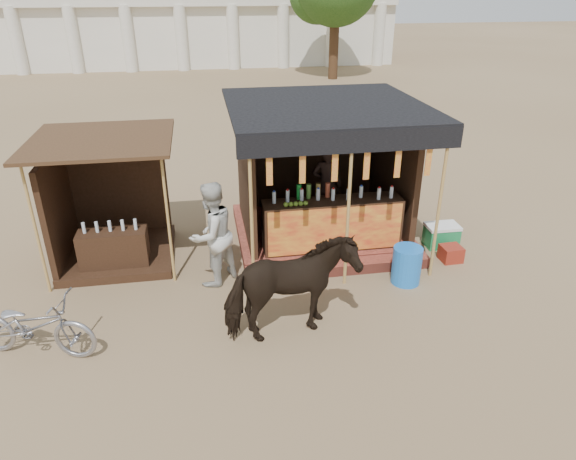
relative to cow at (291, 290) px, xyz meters
The scene contains 9 objects.
ground 0.86m from the cow, 53.10° to the right, with size 120.00×120.00×0.00m, color #846B4C.
main_stall 3.33m from the cow, 68.82° to the left, with size 3.60×3.61×2.78m.
secondary_stall 4.21m from the cow, 134.96° to the left, with size 2.40×2.40×2.38m.
cow is the anchor object (origin of this frame).
motorbike 3.63m from the cow, behind, with size 0.64×1.82×0.96m, color gray.
bystander 2.04m from the cow, 121.08° to the left, with size 0.90×0.70×1.85m, color beige.
blue_barrel 2.58m from the cow, 26.98° to the left, with size 0.51×0.51×0.67m, color blue.
red_crate 3.88m from the cow, 27.13° to the left, with size 0.38×0.35×0.29m, color maroon.
cooler 4.23m from the cow, 33.97° to the left, with size 0.65×0.45×0.46m.
Camera 1 is at (-1.30, -5.89, 4.80)m, focal length 32.00 mm.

